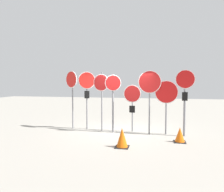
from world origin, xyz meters
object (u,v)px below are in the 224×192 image
Objects in this scene: stop_sign_6 at (166,95)px; traffic_cone_0 at (180,135)px; stop_sign_1 at (87,86)px; stop_sign_3 at (113,91)px; stop_sign_2 at (101,88)px; stop_sign_5 at (150,86)px; stop_sign_7 at (185,91)px; traffic_cone_1 at (122,138)px; stop_sign_0 at (72,85)px; stop_sign_4 at (132,98)px.

traffic_cone_0 is at bearing -64.39° from stop_sign_6.
stop_sign_3 is at bearing -41.96° from stop_sign_1.
stop_sign_6 is at bearing 12.47° from stop_sign_2.
stop_sign_7 is at bearing -6.36° from stop_sign_5.
stop_sign_1 is 3.56m from traffic_cone_1.
stop_sign_5 is 0.99× the size of stop_sign_7.
stop_sign_5 is (3.53, -0.37, -0.03)m from stop_sign_0.
stop_sign_5 reaches higher than stop_sign_3.
stop_sign_5 is at bearing -16.65° from stop_sign_4.
stop_sign_0 is 1.20× the size of stop_sign_6.
stop_sign_1 is 1.00× the size of stop_sign_5.
stop_sign_1 reaches higher than stop_sign_4.
stop_sign_7 is at bearing -10.83° from stop_sign_6.
stop_sign_4 is at bearing 173.97° from stop_sign_6.
stop_sign_5 reaches higher than stop_sign_1.
stop_sign_0 is at bearing 178.68° from stop_sign_6.
stop_sign_2 is at bearing -178.37° from stop_sign_6.
traffic_cone_0 is at bearing -28.45° from stop_sign_4.
stop_sign_1 is 1.39m from stop_sign_3.
traffic_cone_0 is at bearing 28.45° from traffic_cone_1.
stop_sign_0 is 1.03× the size of stop_sign_2.
stop_sign_3 reaches higher than traffic_cone_0.
stop_sign_2 is 0.98× the size of stop_sign_7.
stop_sign_3 is 3.80× the size of traffic_cone_1.
stop_sign_3 is 0.94× the size of stop_sign_5.
stop_sign_0 is at bearing 139.10° from traffic_cone_1.
traffic_cone_1 is at bearing -85.62° from stop_sign_4.
stop_sign_5 reaches higher than stop_sign_4.
stop_sign_2 is 1.27× the size of stop_sign_4.
stop_sign_4 is at bearing 154.03° from stop_sign_5.
stop_sign_1 is 2.85m from stop_sign_5.
stop_sign_3 is at bearing -151.97° from stop_sign_4.
stop_sign_3 is 3.18m from traffic_cone_0.
stop_sign_1 reaches higher than traffic_cone_0.
stop_sign_3 is (1.30, -0.44, -0.20)m from stop_sign_1.
stop_sign_6 is at bearing 55.09° from traffic_cone_1.
stop_sign_7 reaches higher than stop_sign_5.
traffic_cone_0 is 2.18m from traffic_cone_1.
stop_sign_1 is at bearing 177.00° from stop_sign_6.
traffic_cone_0 is (1.12, -0.96, -1.71)m from stop_sign_5.
stop_sign_5 is 2.72m from traffic_cone_1.
traffic_cone_1 is at bearing -122.56° from stop_sign_6.
stop_sign_5 is 1.38m from stop_sign_7.
stop_sign_4 is 2.58m from traffic_cone_1.
stop_sign_2 is 3.44m from stop_sign_7.
stop_sign_2 is at bearing 161.09° from traffic_cone_0.
traffic_cone_1 is (0.72, -1.99, -1.43)m from stop_sign_3.
traffic_cone_0 is at bearing -5.72° from stop_sign_2.
stop_sign_5 is at bearing -31.91° from stop_sign_1.
stop_sign_4 is at bearing -26.62° from stop_sign_1.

